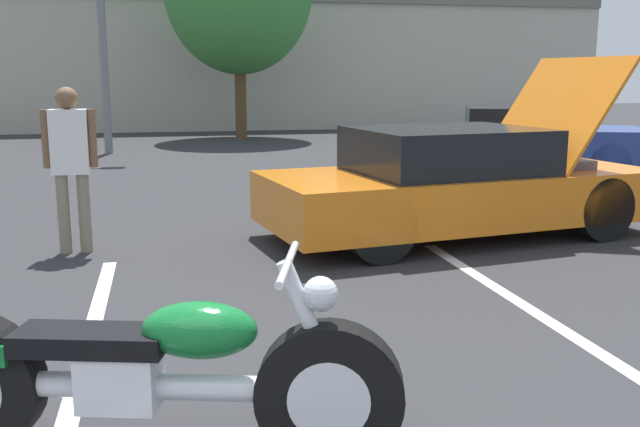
# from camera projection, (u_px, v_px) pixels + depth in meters

# --- Properties ---
(parking_stripe_middle) EXTENTS (0.12, 5.80, 0.01)m
(parking_stripe_middle) POSITION_uv_depth(u_px,v_px,m) (76.00, 391.00, 4.06)
(parking_stripe_middle) COLOR white
(parking_stripe_middle) RESTS_ON ground
(parking_stripe_back) EXTENTS (0.12, 5.80, 0.01)m
(parking_stripe_back) POSITION_uv_depth(u_px,v_px,m) (587.00, 345.00, 4.75)
(parking_stripe_back) COLOR white
(parking_stripe_back) RESTS_ON ground
(far_building) EXTENTS (32.00, 4.20, 4.40)m
(far_building) POSITION_uv_depth(u_px,v_px,m) (136.00, 58.00, 23.97)
(far_building) COLOR #B2AD9E
(far_building) RESTS_ON ground
(motorcycle) EXTENTS (2.32, 0.92, 0.98)m
(motorcycle) POSITION_uv_depth(u_px,v_px,m) (146.00, 376.00, 3.29)
(motorcycle) COLOR black
(motorcycle) RESTS_ON ground
(show_car_hood_open) EXTENTS (4.53, 2.38, 1.98)m
(show_car_hood_open) POSITION_uv_depth(u_px,v_px,m) (460.00, 183.00, 7.90)
(show_car_hood_open) COLOR orange
(show_car_hood_open) RESTS_ON ground
(parked_car_right_row) EXTENTS (4.48, 3.15, 1.21)m
(parked_car_right_row) POSITION_uv_depth(u_px,v_px,m) (525.00, 141.00, 12.98)
(parked_car_right_row) COLOR navy
(parked_car_right_row) RESTS_ON ground
(spectator_near_motorcycle) EXTENTS (0.52, 0.22, 1.66)m
(spectator_near_motorcycle) POSITION_uv_depth(u_px,v_px,m) (70.00, 156.00, 7.07)
(spectator_near_motorcycle) COLOR gray
(spectator_near_motorcycle) RESTS_ON ground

